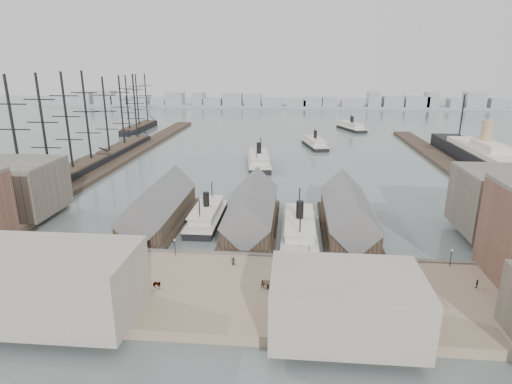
# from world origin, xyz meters

# --- Properties ---
(ground) EXTENTS (900.00, 900.00, 0.00)m
(ground) POSITION_xyz_m (0.00, 0.00, 0.00)
(ground) COLOR #525F5E
(ground) RESTS_ON ground
(quay) EXTENTS (180.00, 30.00, 2.00)m
(quay) POSITION_xyz_m (0.00, -20.00, 1.00)
(quay) COLOR #86715A
(quay) RESTS_ON ground
(seawall) EXTENTS (180.00, 1.20, 2.30)m
(seawall) POSITION_xyz_m (0.00, -5.20, 1.15)
(seawall) COLOR #59544C
(seawall) RESTS_ON ground
(west_wharf) EXTENTS (10.00, 220.00, 1.60)m
(west_wharf) POSITION_xyz_m (-68.00, 100.00, 0.80)
(west_wharf) COLOR #2D231C
(west_wharf) RESTS_ON ground
(east_wharf) EXTENTS (10.00, 180.00, 1.60)m
(east_wharf) POSITION_xyz_m (78.00, 90.00, 0.80)
(east_wharf) COLOR #2D231C
(east_wharf) RESTS_ON ground
(ferry_shed_west) EXTENTS (14.00, 42.00, 12.60)m
(ferry_shed_west) POSITION_xyz_m (-26.00, 16.88, 4.64)
(ferry_shed_west) COLOR #2D231C
(ferry_shed_west) RESTS_ON ground
(ferry_shed_center) EXTENTS (14.00, 42.00, 12.60)m
(ferry_shed_center) POSITION_xyz_m (0.00, 16.88, 4.64)
(ferry_shed_center) COLOR #2D231C
(ferry_shed_center) RESTS_ON ground
(ferry_shed_east) EXTENTS (14.00, 42.00, 12.60)m
(ferry_shed_east) POSITION_xyz_m (26.00, 16.88, 4.64)
(ferry_shed_east) COLOR #2D231C
(ferry_shed_east) RESTS_ON ground
(warehouse_west_back) EXTENTS (26.00, 20.00, 14.00)m
(warehouse_west_back) POSITION_xyz_m (-70.00, 18.00, 9.00)
(warehouse_west_back) COLOR #60564C
(warehouse_west_back) RESTS_ON west_land
(street_bldg_center) EXTENTS (24.00, 16.00, 10.00)m
(street_bldg_center) POSITION_xyz_m (20.00, -32.00, 7.00)
(street_bldg_center) COLOR gray
(street_bldg_center) RESTS_ON quay
(street_bldg_west) EXTENTS (30.00, 16.00, 12.00)m
(street_bldg_west) POSITION_xyz_m (-30.00, -32.00, 8.00)
(street_bldg_west) COLOR gray
(street_bldg_west) RESTS_ON quay
(lamp_post_far_w) EXTENTS (0.44, 0.44, 3.92)m
(lamp_post_far_w) POSITION_xyz_m (-45.00, -7.00, 4.71)
(lamp_post_far_w) COLOR black
(lamp_post_far_w) RESTS_ON quay
(lamp_post_near_w) EXTENTS (0.44, 0.44, 3.92)m
(lamp_post_near_w) POSITION_xyz_m (-15.00, -7.00, 4.71)
(lamp_post_near_w) COLOR black
(lamp_post_near_w) RESTS_ON quay
(lamp_post_near_e) EXTENTS (0.44, 0.44, 3.92)m
(lamp_post_near_e) POSITION_xyz_m (15.00, -7.00, 4.71)
(lamp_post_near_e) COLOR black
(lamp_post_near_e) RESTS_ON quay
(lamp_post_far_e) EXTENTS (0.44, 0.44, 3.92)m
(lamp_post_far_e) POSITION_xyz_m (45.00, -7.00, 4.71)
(lamp_post_far_e) COLOR black
(lamp_post_far_e) RESTS_ON quay
(far_shore) EXTENTS (500.00, 40.00, 15.72)m
(far_shore) POSITION_xyz_m (-2.07, 334.14, 3.91)
(far_shore) COLOR gray
(far_shore) RESTS_ON ground
(ferry_docked_west) EXTENTS (8.01, 26.70, 9.54)m
(ferry_docked_west) POSITION_xyz_m (-13.00, 18.76, 2.23)
(ferry_docked_west) COLOR black
(ferry_docked_west) RESTS_ON ground
(ferry_docked_east) EXTENTS (8.91, 29.70, 10.61)m
(ferry_docked_east) POSITION_xyz_m (13.00, 10.15, 2.49)
(ferry_docked_east) COLOR black
(ferry_docked_east) RESTS_ON ground
(ferry_open_near) EXTENTS (13.09, 31.92, 11.07)m
(ferry_open_near) POSITION_xyz_m (-3.88, 87.47, 2.59)
(ferry_open_near) COLOR black
(ferry_open_near) RESTS_ON ground
(ferry_open_mid) EXTENTS (13.97, 27.83, 9.54)m
(ferry_open_mid) POSITION_xyz_m (22.16, 132.13, 2.24)
(ferry_open_mid) COLOR black
(ferry_open_mid) RESTS_ON ground
(ferry_open_far) EXTENTS (17.94, 28.55, 9.81)m
(ferry_open_far) POSITION_xyz_m (48.49, 192.26, 2.30)
(ferry_open_far) COLOR black
(ferry_open_far) RESTS_ON ground
(sailing_ship_near) EXTENTS (9.81, 67.60, 40.34)m
(sailing_ship_near) POSITION_xyz_m (-74.36, 53.43, 2.96)
(sailing_ship_near) COLOR black
(sailing_ship_near) RESTS_ON ground
(sailing_ship_mid) EXTENTS (9.08, 52.46, 37.33)m
(sailing_ship_mid) POSITION_xyz_m (-74.03, 113.04, 2.67)
(sailing_ship_mid) COLOR black
(sailing_ship_mid) RESTS_ON ground
(sailing_ship_far) EXTENTS (8.70, 48.32, 35.76)m
(sailing_ship_far) POSITION_xyz_m (-90.14, 178.88, 2.58)
(sailing_ship_far) COLOR black
(sailing_ship_far) RESTS_ON ground
(ocean_steamer) EXTENTS (13.78, 100.73, 20.15)m
(ocean_steamer) POSITION_xyz_m (92.00, 94.03, 4.33)
(ocean_steamer) COLOR black
(ocean_steamer) RESTS_ON ground
(tram) EXTENTS (4.23, 10.81, 3.75)m
(tram) POSITION_xyz_m (32.60, -16.84, 3.92)
(tram) COLOR black
(tram) RESTS_ON quay
(horse_cart_left) EXTENTS (4.80, 2.01, 1.67)m
(horse_cart_left) POSITION_xyz_m (-45.22, -12.44, 2.84)
(horse_cart_left) COLOR black
(horse_cart_left) RESTS_ON quay
(horse_cart_center) EXTENTS (5.04, 2.36, 1.68)m
(horse_cart_center) POSITION_xyz_m (-15.24, -22.06, 2.84)
(horse_cart_center) COLOR black
(horse_cart_center) RESTS_ON quay
(horse_cart_right) EXTENTS (4.74, 1.93, 1.73)m
(horse_cart_right) POSITION_xyz_m (9.24, -19.56, 2.86)
(horse_cart_right) COLOR black
(horse_cart_right) RESTS_ON quay
(pedestrian_0) EXTENTS (0.75, 0.62, 1.81)m
(pedestrian_0) POSITION_xyz_m (-43.88, -12.48, 2.90)
(pedestrian_0) COLOR black
(pedestrian_0) RESTS_ON quay
(pedestrian_1) EXTENTS (0.91, 0.73, 1.79)m
(pedestrian_1) POSITION_xyz_m (-37.71, -22.62, 2.90)
(pedestrian_1) COLOR black
(pedestrian_1) RESTS_ON quay
(pedestrian_2) EXTENTS (1.24, 0.88, 1.74)m
(pedestrian_2) POSITION_xyz_m (-26.85, -10.84, 2.87)
(pedestrian_2) COLOR black
(pedestrian_2) RESTS_ON quay
(pedestrian_3) EXTENTS (0.93, 1.04, 1.69)m
(pedestrian_3) POSITION_xyz_m (-22.94, -26.77, 2.85)
(pedestrian_3) COLOR black
(pedestrian_3) RESTS_ON quay
(pedestrian_4) EXTENTS (0.90, 0.60, 1.79)m
(pedestrian_4) POSITION_xyz_m (-1.23, -10.50, 2.89)
(pedestrian_4) COLOR black
(pedestrian_4) RESTS_ON quay
(pedestrian_5) EXTENTS (0.67, 0.51, 1.74)m
(pedestrian_5) POSITION_xyz_m (5.72, -19.68, 2.87)
(pedestrian_5) COLOR black
(pedestrian_5) RESTS_ON quay
(pedestrian_6) EXTENTS (0.87, 0.99, 1.69)m
(pedestrian_6) POSITION_xyz_m (16.84, -13.99, 2.85)
(pedestrian_6) COLOR black
(pedestrian_6) RESTS_ON quay
(pedestrian_7) EXTENTS (1.19, 0.75, 1.76)m
(pedestrian_7) POSITION_xyz_m (28.24, -27.79, 2.88)
(pedestrian_7) COLOR black
(pedestrian_7) RESTS_ON quay
(pedestrian_8) EXTENTS (1.00, 1.10, 1.79)m
(pedestrian_8) POSITION_xyz_m (47.02, -16.02, 2.90)
(pedestrian_8) COLOR black
(pedestrian_8) RESTS_ON quay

